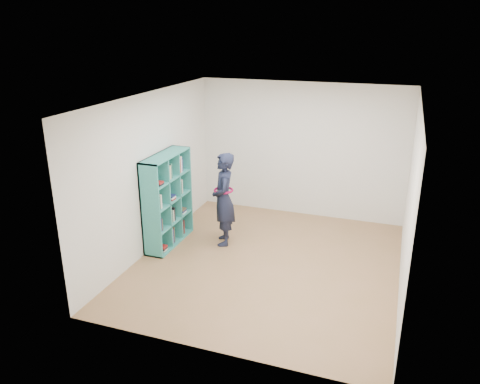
% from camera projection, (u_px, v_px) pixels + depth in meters
% --- Properties ---
extents(floor, '(4.50, 4.50, 0.00)m').
position_uv_depth(floor, '(267.00, 263.00, 7.44)').
color(floor, olive).
rests_on(floor, ground).
extents(ceiling, '(4.50, 4.50, 0.00)m').
position_uv_depth(ceiling, '(271.00, 99.00, 6.56)').
color(ceiling, white).
rests_on(ceiling, wall_back).
extents(wall_left, '(0.02, 4.50, 2.60)m').
position_uv_depth(wall_left, '(151.00, 173.00, 7.62)').
color(wall_left, silver).
rests_on(wall_left, floor).
extents(wall_right, '(0.02, 4.50, 2.60)m').
position_uv_depth(wall_right, '(410.00, 202.00, 6.37)').
color(wall_right, silver).
rests_on(wall_right, floor).
extents(wall_back, '(4.00, 0.02, 2.60)m').
position_uv_depth(wall_back, '(301.00, 150.00, 8.99)').
color(wall_back, silver).
rests_on(wall_back, floor).
extents(wall_front, '(4.00, 0.02, 2.60)m').
position_uv_depth(wall_front, '(210.00, 251.00, 5.00)').
color(wall_front, silver).
rests_on(wall_front, floor).
extents(bookshelf, '(0.35, 1.19, 1.59)m').
position_uv_depth(bookshelf, '(166.00, 201.00, 7.90)').
color(bookshelf, teal).
rests_on(bookshelf, floor).
extents(person, '(0.57, 0.69, 1.61)m').
position_uv_depth(person, '(224.00, 199.00, 7.88)').
color(person, black).
rests_on(person, floor).
extents(smartphone, '(0.04, 0.09, 0.13)m').
position_uv_depth(smartphone, '(215.00, 192.00, 7.93)').
color(smartphone, silver).
rests_on(smartphone, person).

